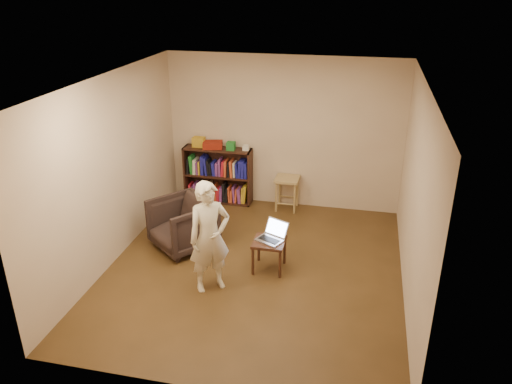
% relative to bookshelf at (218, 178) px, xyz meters
% --- Properties ---
extents(floor, '(4.50, 4.50, 0.00)m').
position_rel_bookshelf_xyz_m(floor, '(1.13, -2.09, -0.44)').
color(floor, '#412D15').
rests_on(floor, ground).
extents(ceiling, '(4.50, 4.50, 0.00)m').
position_rel_bookshelf_xyz_m(ceiling, '(1.13, -2.09, 2.16)').
color(ceiling, white).
rests_on(ceiling, wall_back).
extents(wall_back, '(4.00, 0.00, 4.00)m').
position_rel_bookshelf_xyz_m(wall_back, '(1.13, 0.16, 0.86)').
color(wall_back, beige).
rests_on(wall_back, floor).
extents(wall_left, '(0.00, 4.50, 4.50)m').
position_rel_bookshelf_xyz_m(wall_left, '(-0.87, -2.09, 0.86)').
color(wall_left, beige).
rests_on(wall_left, floor).
extents(wall_right, '(0.00, 4.50, 4.50)m').
position_rel_bookshelf_xyz_m(wall_right, '(3.13, -2.09, 0.86)').
color(wall_right, beige).
rests_on(wall_right, floor).
extents(bookshelf, '(1.20, 0.30, 1.00)m').
position_rel_bookshelf_xyz_m(bookshelf, '(0.00, 0.00, 0.00)').
color(bookshelf, black).
rests_on(bookshelf, floor).
extents(box_yellow, '(0.21, 0.15, 0.17)m').
position_rel_bookshelf_xyz_m(box_yellow, '(-0.34, 0.01, 0.64)').
color(box_yellow, gold).
rests_on(box_yellow, bookshelf).
extents(red_cloth, '(0.38, 0.31, 0.11)m').
position_rel_bookshelf_xyz_m(red_cloth, '(-0.08, -0.00, 0.62)').
color(red_cloth, maroon).
rests_on(red_cloth, bookshelf).
extents(box_green, '(0.14, 0.14, 0.14)m').
position_rel_bookshelf_xyz_m(box_green, '(0.25, -0.04, 0.63)').
color(box_green, '#1F772A').
rests_on(box_green, bookshelf).
extents(box_white, '(0.11, 0.11, 0.08)m').
position_rel_bookshelf_xyz_m(box_white, '(0.51, 0.01, 0.60)').
color(box_white, silver).
rests_on(box_white, bookshelf).
extents(stool, '(0.40, 0.40, 0.58)m').
position_rel_bookshelf_xyz_m(stool, '(1.25, -0.06, 0.03)').
color(stool, '#A78251').
rests_on(stool, floor).
extents(armchair, '(1.15, 1.16, 0.76)m').
position_rel_bookshelf_xyz_m(armchair, '(-0.04, -1.72, -0.06)').
color(armchair, '#2C201D').
rests_on(armchair, floor).
extents(side_table, '(0.43, 0.43, 0.44)m').
position_rel_bookshelf_xyz_m(side_table, '(1.32, -2.04, -0.07)').
color(side_table, '#321A10').
rests_on(side_table, floor).
extents(laptop, '(0.46, 0.47, 0.24)m').
position_rel_bookshelf_xyz_m(laptop, '(1.35, -1.97, 0.06)').
color(laptop, '#A9A9AE').
rests_on(laptop, side_table).
extents(person, '(0.65, 0.61, 1.48)m').
position_rel_bookshelf_xyz_m(person, '(0.68, -2.64, 0.30)').
color(person, beige).
rests_on(person, floor).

